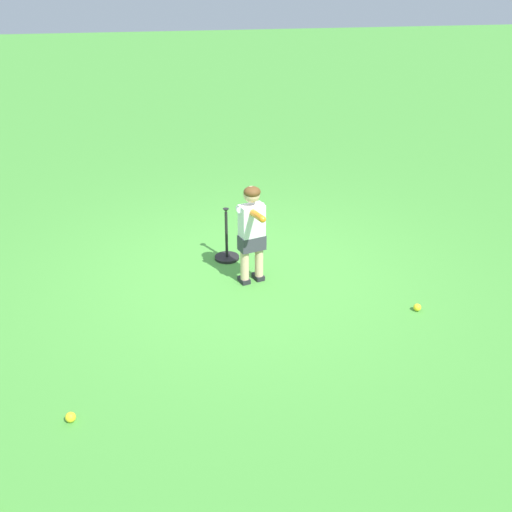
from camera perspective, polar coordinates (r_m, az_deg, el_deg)
name	(u,v)px	position (r m, az deg, el deg)	size (l,w,h in m)	color
ground_plane	(246,273)	(7.13, -0.87, -1.49)	(40.00, 40.00, 0.00)	#479338
child_batter	(252,226)	(6.67, -0.38, 2.66)	(0.31, 0.63, 1.08)	#232328
play_ball_center_lawn	(417,307)	(6.61, 14.00, -4.41)	(0.08, 0.08, 0.08)	yellow
play_ball_behind_batter	(71,417)	(5.28, -16.00, -13.47)	(0.08, 0.08, 0.08)	yellow
batting_tee	(227,250)	(7.40, -2.58, 0.49)	(0.28, 0.28, 0.62)	black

